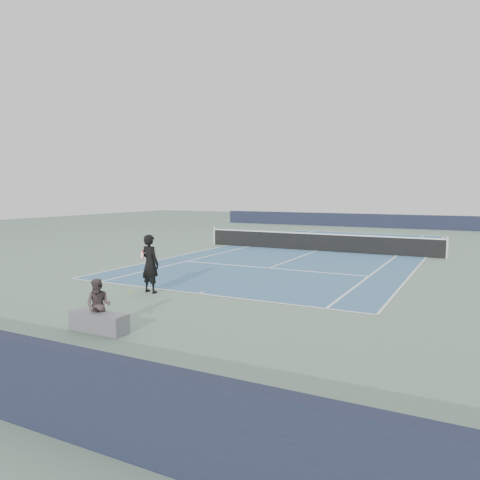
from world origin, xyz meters
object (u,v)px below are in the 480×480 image
at_px(tennis_ball, 130,293).
at_px(spectator_bench, 99,313).
at_px(tennis_net, 317,242).
at_px(tennis_player, 150,264).

xyz_separation_m(tennis_ball, spectator_bench, (2.04, -3.45, 0.40)).
height_order(tennis_net, spectator_bench, spectator_bench).
height_order(tennis_player, tennis_ball, tennis_player).
height_order(tennis_player, spectator_bench, tennis_player).
xyz_separation_m(tennis_player, tennis_ball, (-0.44, -0.45, -0.90)).
distance_m(tennis_net, tennis_ball, 12.98).
bearing_deg(spectator_bench, tennis_ball, 120.59).
height_order(tennis_net, tennis_ball, tennis_net).
bearing_deg(tennis_net, tennis_player, -96.76).
distance_m(tennis_net, tennis_player, 12.48).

